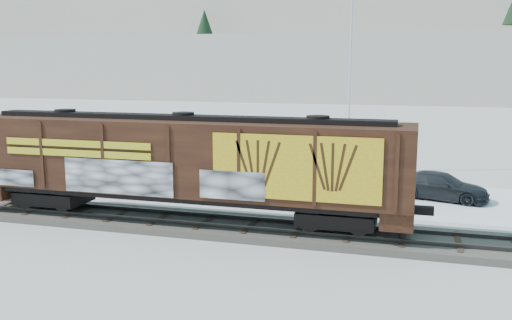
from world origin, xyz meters
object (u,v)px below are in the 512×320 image
(hopper_railcar, at_px, (184,160))
(car_dark, at_px, (441,186))
(car_silver, at_px, (223,172))
(flagpole, at_px, (351,98))
(car_white, at_px, (265,182))

(hopper_railcar, distance_m, car_dark, 13.35)
(car_dark, bearing_deg, car_silver, 106.61)
(hopper_railcar, relative_size, car_dark, 3.99)
(flagpole, relative_size, car_dark, 2.66)
(hopper_railcar, height_order, car_silver, hopper_railcar)
(hopper_railcar, xyz_separation_m, flagpole, (5.13, 14.38, 1.83))
(hopper_railcar, xyz_separation_m, car_white, (1.70, 6.47, -2.13))
(hopper_railcar, bearing_deg, flagpole, 70.36)
(hopper_railcar, distance_m, car_white, 7.02)
(flagpole, xyz_separation_m, car_silver, (-6.20, -6.65, -3.79))
(car_silver, relative_size, car_dark, 1.06)
(flagpole, relative_size, car_white, 3.05)
(hopper_railcar, bearing_deg, car_silver, 97.88)
(flagpole, height_order, car_white, flagpole)
(car_white, distance_m, car_dark, 8.92)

